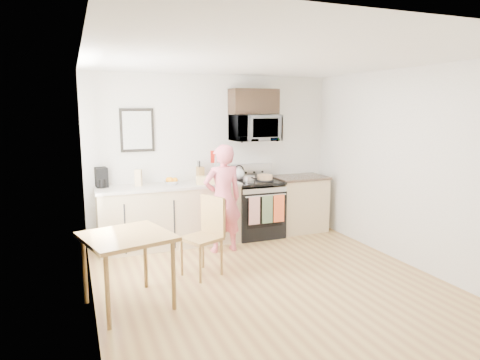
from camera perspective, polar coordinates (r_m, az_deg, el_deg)
name	(u,v)px	position (r m, az deg, el deg)	size (l,w,h in m)	color
floor	(275,287)	(5.19, 4.69, -14.04)	(4.60, 4.60, 0.00)	olive
back_wall	(213,157)	(6.94, -3.57, 3.12)	(4.00, 0.04, 2.60)	silver
front_wall	(439,233)	(2.99, 24.98, -6.38)	(4.00, 0.04, 2.60)	silver
left_wall	(88,190)	(4.33, -19.56, -1.31)	(0.04, 4.60, 2.60)	silver
right_wall	(415,169)	(5.98, 22.36, 1.39)	(0.04, 4.60, 2.60)	silver
ceiling	(278,59)	(4.79, 5.12, 15.82)	(4.00, 4.60, 0.04)	white
window	(88,156)	(5.09, -19.65, 3.08)	(0.06, 1.40, 1.50)	silver
cabinet_left	(170,216)	(6.60, -9.33, -4.82)	(2.10, 0.60, 0.90)	tan
countertop_left	(169,186)	(6.50, -9.44, -0.81)	(2.14, 0.64, 0.04)	beige
cabinet_right	(299,205)	(7.38, 7.88, -3.26)	(0.84, 0.60, 0.90)	tan
countertop_right	(300,177)	(7.29, 7.96, 0.35)	(0.88, 0.64, 0.04)	black
range	(257,210)	(7.01, 2.24, -3.97)	(0.76, 0.70, 1.16)	black
microwave	(255,128)	(6.92, 1.96, 6.94)	(0.76, 0.51, 0.42)	#A9A9AD
upper_cabinet	(254,102)	(6.95, 1.83, 10.42)	(0.76, 0.35, 0.40)	black
wall_art	(137,130)	(6.61, -13.56, 6.48)	(0.50, 0.04, 0.65)	black
wall_trivet	(217,157)	(6.94, -3.14, 3.13)	(0.20, 0.02, 0.20)	#AD1A0E
person	(223,199)	(6.18, -2.32, -2.49)	(0.57, 0.38, 1.57)	#BA3348
dining_table	(127,243)	(4.62, -14.83, -8.13)	(0.89, 0.89, 0.79)	brown
chair	(210,224)	(5.42, -4.08, -5.86)	(0.59, 0.56, 0.99)	brown
knife_block	(200,174)	(6.82, -5.31, 0.86)	(0.10, 0.14, 0.22)	brown
utensil_crock	(217,169)	(6.89, -3.10, 1.42)	(0.13, 0.13, 0.40)	#AD1A0E
fruit_bowl	(171,182)	(6.52, -9.12, -0.22)	(0.28, 0.28, 0.11)	silver
milk_carton	(138,178)	(6.47, -13.39, 0.29)	(0.09, 0.09, 0.24)	tan
coffee_maker	(101,178)	(6.52, -17.99, 0.26)	(0.18, 0.25, 0.29)	black
bread_bag	(207,180)	(6.48, -4.42, -0.03)	(0.32, 0.15, 0.12)	#D5BA6F
cake	(265,178)	(6.86, 3.33, 0.29)	(0.29, 0.29, 0.10)	black
kettle	(239,173)	(6.95, -0.15, 0.89)	(0.19, 0.19, 0.24)	silver
pot	(249,179)	(6.74, 1.24, 0.14)	(0.19, 0.32, 0.09)	#A9A9AD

